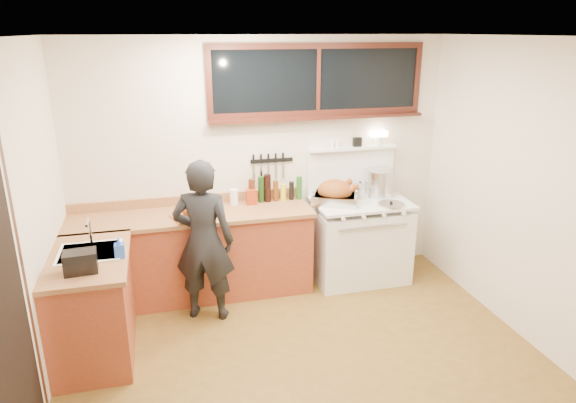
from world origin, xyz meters
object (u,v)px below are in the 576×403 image
object	(u,v)px
man	(204,241)
roast_turkey	(335,194)
vintage_stove	(359,238)
cutting_board	(193,212)

from	to	relation	value
man	roast_turkey	world-z (taller)	man
vintage_stove	man	world-z (taller)	vintage_stove
vintage_stove	man	size ratio (longest dim) A/B	1.02
vintage_stove	roast_turkey	xyz separation A→B (m)	(-0.29, -0.01, 0.54)
vintage_stove	man	bearing A→B (deg)	-166.36
vintage_stove	roast_turkey	size ratio (longest dim) A/B	2.78
vintage_stove	roast_turkey	distance (m)	0.61
vintage_stove	cutting_board	distance (m)	1.85
cutting_board	vintage_stove	bearing A→B (deg)	2.46
vintage_stove	cutting_board	world-z (taller)	vintage_stove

